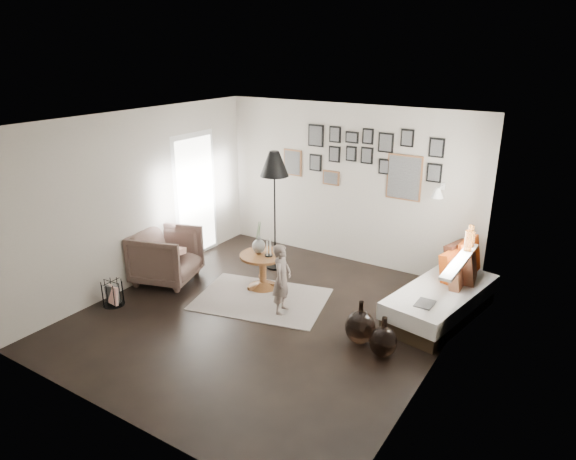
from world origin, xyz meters
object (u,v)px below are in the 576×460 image
Objects in this scene: armchair at (166,256)px; demijohn_small at (383,341)px; daybed at (443,295)px; child at (282,279)px; floor_lamp at (274,168)px; magazine_basket at (113,293)px; vase at (259,244)px; demijohn_large at (360,327)px; pedestal_table at (263,272)px.

armchair reaches higher than demijohn_small.
child is at bearing -138.73° from daybed.
child reaches higher than armchair.
floor_lamp is 1.92m from child.
vase is at bearing 49.39° from magazine_basket.
child is at bearing 173.78° from demijohn_large.
demijohn_small is at bearing -18.92° from demijohn_large.
armchair is (-1.30, -0.61, -0.27)m from vase.
floor_lamp is 2.91m from demijohn_large.
floor_lamp is (-0.26, 0.72, 1.41)m from pedestal_table.
floor_lamp is at bearing -171.70° from daybed.
floor_lamp is 2.99m from magazine_basket.
demijohn_small is (-0.29, -1.36, -0.10)m from daybed.
daybed is at bearing 28.95° from magazine_basket.
child reaches higher than daybed.
demijohn_small is at bearing -109.89° from armchair.
child is (0.74, -0.52, -0.19)m from vase.
child reaches higher than demijohn_small.
demijohn_large is (1.96, -0.65, -0.47)m from vase.
pedestal_table is at bearing 47.42° from magazine_basket.
magazine_basket is (-1.46, -1.58, -0.07)m from pedestal_table.
armchair is at bearing 85.91° from magazine_basket.
floor_lamp reaches higher than child.
daybed reaches higher than pedestal_table.
demijohn_large is at bearing -108.05° from armchair.
vase reaches higher than demijohn_large.
armchair is at bearing -152.43° from daybed.
vase is (-0.08, 0.02, 0.44)m from pedestal_table.
pedestal_table is 2.60m from daybed.
floor_lamp reaches higher than armchair.
armchair reaches higher than pedestal_table.
daybed is 2.18m from child.
vase is 0.92m from child.
daybed is at bearing -2.09° from floor_lamp.
demijohn_large is (3.27, -0.04, -0.19)m from armchair.
demijohn_large reaches higher than demijohn_small.
daybed is 3.10m from floor_lamp.
pedestal_table is 0.75× the size of armchair.
pedestal_table is at bearing -70.21° from floor_lamp.
floor_lamp is 3.45× the size of demijohn_large.
vase is 1.37× the size of magazine_basket.
pedestal_table is 0.34× the size of daybed.
magazine_basket is 2.40m from child.
pedestal_table reaches higher than magazine_basket.
floor_lamp reaches higher than daybed.
vase is at bearing -82.30° from armchair.
daybed is 4.09m from armchair.
vase is at bearing 165.96° from pedestal_table.
magazine_basket is (-1.38, -1.60, -0.51)m from vase.
vase is at bearing -156.70° from daybed.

